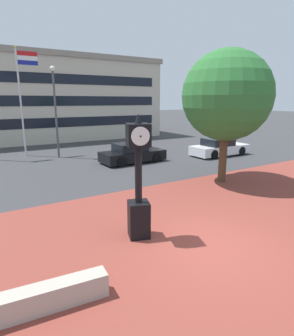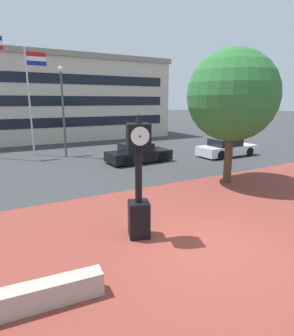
{
  "view_description": "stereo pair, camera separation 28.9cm",
  "coord_description": "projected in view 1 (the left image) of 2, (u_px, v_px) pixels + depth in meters",
  "views": [
    {
      "loc": [
        -5.17,
        -5.25,
        3.95
      ],
      "look_at": [
        -1.17,
        1.29,
        2.12
      ],
      "focal_mm": 30.12,
      "sensor_mm": 36.0,
      "label": 1
    },
    {
      "loc": [
        -4.92,
        -5.4,
        3.95
      ],
      "look_at": [
        -1.17,
        1.29,
        2.12
      ],
      "focal_mm": 30.12,
      "sensor_mm": 36.0,
      "label": 2
    }
  ],
  "objects": [
    {
      "name": "flagpole_secondary",
      "position": [
        22.0,
        94.0,
        19.88
      ],
      "size": [
        1.46,
        0.14,
        7.58
      ],
      "color": "silver",
      "rests_on": "ground"
    },
    {
      "name": "planter_wall",
      "position": [
        24.0,
        304.0,
        5.26
      ],
      "size": [
        3.22,
        0.68,
        0.5
      ],
      "primitive_type": "cube",
      "rotation": [
        0.0,
        0.0,
        -0.09
      ],
      "color": "#ADA393",
      "rests_on": "ground"
    },
    {
      "name": "street_lamp_post",
      "position": [
        55.0,
        102.0,
        19.33
      ],
      "size": [
        0.36,
        0.36,
        6.23
      ],
      "color": "#4C4C51",
      "rests_on": "ground"
    },
    {
      "name": "car_street_near",
      "position": [
        132.0,
        154.0,
        18.45
      ],
      "size": [
        4.26,
        2.03,
        1.28
      ],
      "rotation": [
        0.0,
        0.0,
        4.75
      ],
      "color": "black",
      "rests_on": "ground"
    },
    {
      "name": "civic_building",
      "position": [
        44.0,
        99.0,
        32.65
      ],
      "size": [
        22.27,
        16.04,
        8.38
      ],
      "color": "beige",
      "rests_on": "ground"
    },
    {
      "name": "street_clock",
      "position": [
        139.0,
        185.0,
        8.06
      ],
      "size": [
        0.79,
        0.81,
        3.61
      ],
      "rotation": [
        0.0,
        0.0,
        -0.33
      ],
      "color": "black",
      "rests_on": "ground"
    },
    {
      "name": "plaza_tree",
      "position": [
        228.0,
        98.0,
        13.48
      ],
      "size": [
        4.57,
        4.25,
        6.31
      ],
      "color": "#4C3823",
      "rests_on": "ground"
    },
    {
      "name": "ground_plane",
      "position": [
        207.0,
        245.0,
        7.9
      ],
      "size": [
        200.0,
        200.0,
        0.0
      ],
      "primitive_type": "plane",
      "color": "#38383A"
    },
    {
      "name": "plaza_brick_paving",
      "position": [
        188.0,
        234.0,
        8.57
      ],
      "size": [
        44.0,
        9.62,
        0.01
      ],
      "primitive_type": "cube",
      "color": "brown",
      "rests_on": "ground"
    },
    {
      "name": "car_street_mid",
      "position": [
        219.0,
        148.0,
        20.82
      ],
      "size": [
        4.5,
        1.94,
        1.28
      ],
      "rotation": [
        0.0,
        0.0,
        4.7
      ],
      "color": "silver",
      "rests_on": "ground"
    }
  ]
}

